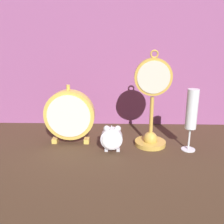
% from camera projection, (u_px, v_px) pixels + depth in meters
% --- Properties ---
extents(ground_plane, '(4.00, 4.00, 0.00)m').
position_uv_depth(ground_plane, '(111.00, 154.00, 0.89)').
color(ground_plane, '#422D1E').
extents(fabric_backdrop_drape, '(1.72, 0.01, 0.74)m').
position_uv_depth(fabric_backdrop_drape, '(113.00, 44.00, 1.09)').
color(fabric_backdrop_drape, '#8E4C7F').
rests_on(fabric_backdrop_drape, ground_plane).
extents(pocket_watch_on_stand, '(0.14, 0.12, 0.36)m').
position_uv_depth(pocket_watch_on_stand, '(152.00, 110.00, 0.92)').
color(pocket_watch_on_stand, gold).
rests_on(pocket_watch_on_stand, ground_plane).
extents(alarm_clock_twin_bell, '(0.08, 0.03, 0.10)m').
position_uv_depth(alarm_clock_twin_bell, '(112.00, 137.00, 0.89)').
color(alarm_clock_twin_bell, silver).
rests_on(alarm_clock_twin_bell, ground_plane).
extents(mantel_clock_silver, '(0.19, 0.04, 0.23)m').
position_uv_depth(mantel_clock_silver, '(70.00, 115.00, 0.95)').
color(mantel_clock_silver, gold).
rests_on(mantel_clock_silver, ground_plane).
extents(champagne_flute, '(0.05, 0.05, 0.23)m').
position_uv_depth(champagne_flute, '(192.00, 113.00, 0.88)').
color(champagne_flute, silver).
rests_on(champagne_flute, ground_plane).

